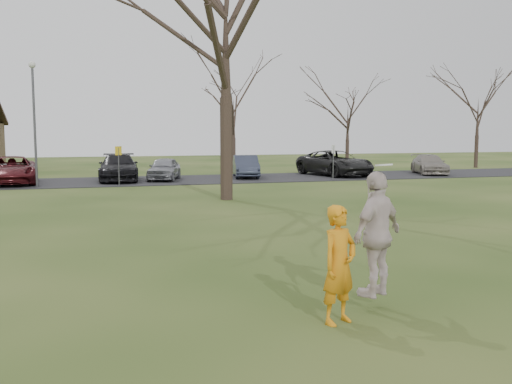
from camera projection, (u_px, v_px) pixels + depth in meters
ground at (333, 319)px, 8.30m from camera, size 120.00×120.00×0.00m
parking_strip at (152, 181)px, 32.12m from camera, size 62.00×6.50×0.04m
player_defender at (339, 265)px, 8.05m from camera, size 0.75×0.64×1.73m
car_2 at (12, 170)px, 29.74m from camera, size 2.87×5.49×1.47m
car_3 at (119, 167)px, 31.84m from camera, size 2.43×5.36×1.52m
car_4 at (164, 169)px, 32.33m from camera, size 2.62×4.14×1.31m
car_5 at (246, 166)px, 34.15m from camera, size 2.19×4.29×1.35m
car_6 at (335, 163)px, 35.64m from camera, size 3.79×6.18×1.60m
car_7 at (429, 164)px, 36.94m from camera, size 3.15×4.72×1.27m
catching_play at (377, 234)px, 8.66m from camera, size 1.24×0.97×2.09m
lamp_post at (34, 108)px, 27.62m from camera, size 0.34×0.34×6.27m
sign_yellow at (119, 159)px, 28.54m from camera, size 0.35×0.35×2.08m
sign_white at (333, 156)px, 31.95m from camera, size 0.35×0.35×2.08m
big_tree at (226, 27)px, 22.42m from camera, size 9.00×9.00×14.00m
small_tree_row at (208, 116)px, 37.78m from camera, size 55.00×5.90×8.50m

